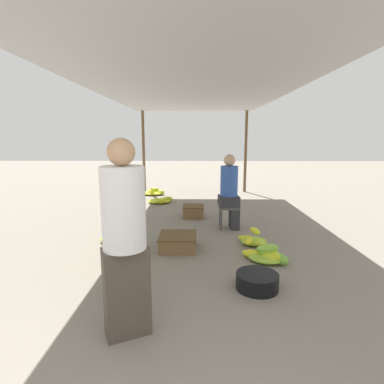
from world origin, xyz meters
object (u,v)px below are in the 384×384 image
basin_black (257,281)px  crate_near (178,242)px  vendor_foreground (125,237)px  banana_pile_left_1 (120,237)px  vendor_seated (230,191)px  banana_pile_right_1 (267,255)px  crate_mid (193,211)px  banana_pile_left_3 (161,201)px  banana_pile_right_0 (254,240)px  banana_pile_left_0 (122,256)px  banana_pile_left_2 (153,192)px  stool (228,210)px

basin_black → crate_near: bearing=128.3°
vendor_foreground → banana_pile_left_1: bearing=105.8°
vendor_seated → banana_pile_right_1: vendor_seated is taller
banana_pile_right_1 → crate_mid: (-0.98, 2.20, 0.04)m
vendor_seated → banana_pile_left_3: size_ratio=2.10×
banana_pile_right_0 → crate_mid: (-0.92, 1.61, 0.04)m
vendor_foreground → banana_pile_left_0: (-0.39, 1.38, -0.71)m
banana_pile_left_2 → crate_mid: crate_mid is taller
vendor_seated → basin_black: vendor_seated is taller
banana_pile_left_0 → banana_pile_left_2: (-0.29, 4.72, -0.03)m
banana_pile_right_1 → banana_pile_left_3: bearing=117.2°
crate_mid → banana_pile_left_3: bearing=122.0°
stool → banana_pile_right_1: bearing=-76.2°
stool → banana_pile_left_3: 2.53m
vendor_seated → basin_black: size_ratio=2.92×
vendor_seated → banana_pile_left_3: bearing=125.4°
vendor_seated → stool: bearing=175.3°
vendor_seated → banana_pile_left_3: (-1.46, 2.06, -0.61)m
vendor_seated → basin_black: (0.06, -2.18, -0.59)m
vendor_foreground → banana_pile_left_1: size_ratio=2.70×
banana_pile_left_0 → vendor_seated: bearing=45.7°
vendor_seated → banana_pile_right_1: 1.60m
stool → banana_pile_left_0: stool is taller
banana_pile_right_0 → banana_pile_left_3: bearing=120.8°
vendor_seated → crate_mid: bearing=130.7°
banana_pile_left_2 → banana_pile_left_0: bearing=-86.4°
vendor_seated → crate_mid: size_ratio=3.10×
banana_pile_left_1 → banana_pile_right_0: bearing=-4.0°
basin_black → banana_pile_right_0: bearing=81.0°
vendor_seated → banana_pile_left_1: size_ratio=2.24×
banana_pile_left_1 → banana_pile_right_0: size_ratio=1.18×
vendor_seated → banana_pile_left_2: vendor_seated is taller
stool → basin_black: size_ratio=0.90×
stool → crate_mid: (-0.63, 0.75, -0.20)m
vendor_seated → crate_near: (-0.85, -1.03, -0.57)m
basin_black → banana_pile_left_1: (-1.82, 1.47, -0.01)m
basin_black → banana_pile_left_3: (-1.52, 4.24, -0.02)m
banana_pile_left_1 → banana_pile_left_3: (0.30, 2.77, -0.00)m
stool → banana_pile_right_0: (0.29, -0.86, -0.25)m
crate_near → crate_mid: 1.80m
stool → crate_mid: stool is taller
banana_pile_left_1 → crate_near: size_ratio=1.09×
stool → crate_near: (-0.83, -1.03, -0.22)m
banana_pile_left_0 → banana_pile_right_1: banana_pile_left_0 is taller
banana_pile_left_2 → crate_mid: 2.67m
stool → banana_pile_left_2: stool is taller
banana_pile_left_2 → banana_pile_left_3: banana_pile_left_2 is taller
banana_pile_left_1 → banana_pile_left_3: 2.79m
vendor_foreground → banana_pile_left_2: 6.17m
banana_pile_left_1 → banana_pile_right_1: banana_pile_right_1 is taller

